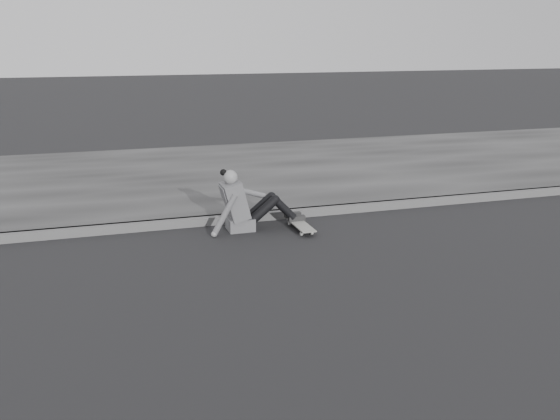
# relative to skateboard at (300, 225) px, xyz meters

# --- Properties ---
(ground) EXTENTS (80.00, 80.00, 0.00)m
(ground) POSITION_rel_skateboard_xyz_m (0.73, -1.94, -0.07)
(ground) COLOR black
(ground) RESTS_ON ground
(curb) EXTENTS (24.00, 0.16, 0.12)m
(curb) POSITION_rel_skateboard_xyz_m (0.73, 0.64, -0.01)
(curb) COLOR #4F4F4F
(curb) RESTS_ON ground
(sidewalk) EXTENTS (24.00, 6.00, 0.12)m
(sidewalk) POSITION_rel_skateboard_xyz_m (0.73, 3.66, -0.01)
(sidewalk) COLOR #323232
(sidewalk) RESTS_ON ground
(skateboard) EXTENTS (0.20, 0.78, 0.09)m
(skateboard) POSITION_rel_skateboard_xyz_m (0.00, 0.00, 0.00)
(skateboard) COLOR #A3A39E
(skateboard) RESTS_ON ground
(seated_woman) EXTENTS (1.38, 0.46, 0.88)m
(seated_woman) POSITION_rel_skateboard_xyz_m (-0.73, 0.25, 0.29)
(seated_woman) COLOR #535355
(seated_woman) RESTS_ON ground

